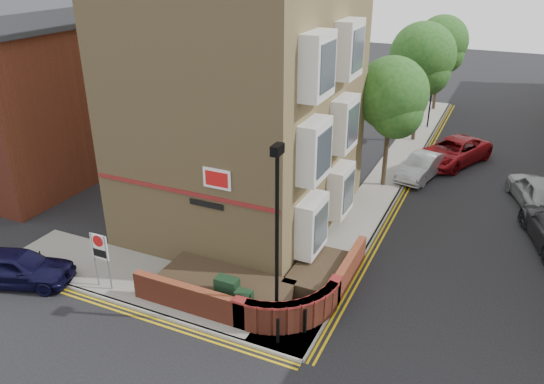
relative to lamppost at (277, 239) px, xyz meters
The scene contains 24 objects.
ground 3.90m from the lamppost, 143.13° to the right, with size 120.00×120.00×0.00m, color black.
pavement_corner 6.07m from the lamppost, behind, with size 13.00×3.00×0.12m, color gray.
pavement_main 15.17m from the lamppost, 88.45° to the left, with size 2.00×32.00×0.12m, color gray.
kerb_side 6.18m from the lamppost, 166.76° to the right, with size 13.00×0.15×0.12m, color gray.
kerb_main_near 15.22m from the lamppost, 84.60° to the left, with size 0.15×32.00×0.12m, color gray.
yellow_lines_side 6.27m from the lamppost, 164.13° to the right, with size 13.00×0.28×0.01m, color gold.
yellow_lines_main 15.26m from the lamppost, 83.64° to the left, with size 0.28×32.00×0.01m, color gold.
corner_building 8.62m from the lamppost, 123.16° to the left, with size 8.95×10.40×13.60m.
garden_wall 3.93m from the lamppost, 140.91° to the left, with size 6.80×6.00×1.20m, color maroon, non-canonical shape.
lamppost is the anchor object (origin of this frame).
utility_cabinet_large 3.24m from the lamppost, behind, with size 0.80×0.45×1.20m, color #163119.
utility_cabinet_small 2.90m from the lamppost, 169.70° to the right, with size 0.55×0.40×1.10m, color #163119.
bollard_near 2.91m from the lamppost, 63.43° to the right, with size 0.11×0.11×0.90m, color black.
bollard_far 2.95m from the lamppost, ahead, with size 0.11×0.11×0.90m, color black.
zone_sign 6.85m from the lamppost, behind, with size 0.72×0.07×2.20m.
side_building 17.98m from the lamppost, 157.72° to the left, with size 6.40×10.40×9.00m.
tree_near 12.92m from the lamppost, 88.22° to the left, with size 3.64×3.65×6.70m.
tree_mid 20.93m from the lamppost, 88.90° to the left, with size 4.03×4.03×7.42m.
tree_far 28.89m from the lamppost, 89.21° to the left, with size 3.81×3.81×7.00m.
traffic_light_assembly 23.82m from the lamppost, 88.07° to the left, with size 0.20×0.16×4.20m.
navy_hatchback 10.28m from the lamppost, behind, with size 1.63×4.06×1.38m, color black.
silver_car_near 15.17m from the lamppost, 82.30° to the left, with size 1.39×4.00×1.32m, color #999AA0.
red_car_main 18.23m from the lamppost, 79.67° to the left, with size 2.44×5.30×1.47m, color maroon.
silver_car_far 15.89m from the lamppost, 60.55° to the left, with size 1.82×4.53×1.54m, color gray.
Camera 1 is at (7.37, -11.70, 11.46)m, focal length 35.00 mm.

